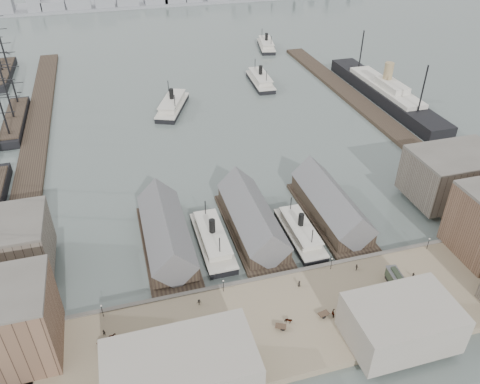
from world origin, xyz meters
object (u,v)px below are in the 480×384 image
object	(u,v)px
horse_cart_center	(286,323)
horse_cart_right	(331,314)
tram	(398,285)
horse_cart_left	(109,339)
ferry_docked_west	(213,239)
ocean_steamer	(385,92)

from	to	relation	value
horse_cart_center	horse_cart_right	xyz separation A→B (m)	(11.51, -0.36, -0.02)
tram	horse_cart_left	world-z (taller)	tram
tram	horse_cart_right	bearing A→B (deg)	-164.98
horse_cart_center	horse_cart_left	bearing A→B (deg)	105.83
tram	horse_cart_center	bearing A→B (deg)	-168.79
ferry_docked_west	horse_cart_left	world-z (taller)	ferry_docked_west
ferry_docked_west	ocean_steamer	size ratio (longest dim) A/B	0.30
horse_cart_center	horse_cart_right	world-z (taller)	horse_cart_center
tram	horse_cart_center	size ratio (longest dim) A/B	2.25
tram	horse_cart_left	size ratio (longest dim) A/B	2.45
ocean_steamer	horse_cart_left	xyz separation A→B (m)	(-135.88, -111.29, -1.18)
ocean_steamer	horse_cart_right	xyz separation A→B (m)	(-83.98, -118.50, -1.17)
horse_cart_right	ocean_steamer	bearing A→B (deg)	-45.48
tram	horse_cart_center	xyz separation A→B (m)	(-31.56, -2.71, -1.15)
ocean_steamer	tram	bearing A→B (deg)	-118.98
ferry_docked_west	horse_cart_right	bearing A→B (deg)	-59.47
ferry_docked_west	horse_cart_center	bearing A→B (deg)	-74.90
tram	horse_cart_right	size ratio (longest dim) A/B	2.31
ferry_docked_west	horse_cart_left	bearing A→B (deg)	-137.36
horse_cart_center	horse_cart_right	size ratio (longest dim) A/B	1.03
horse_cart_left	horse_cart_center	world-z (taller)	horse_cart_center
ocean_steamer	horse_cart_center	size ratio (longest dim) A/B	18.89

